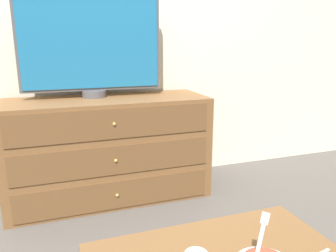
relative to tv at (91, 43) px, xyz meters
The scene contains 4 objects.
ground_plane 1.17m from the tv, 103.82° to the left, with size 12.00×12.00×0.00m, color #56514C.
wall_back 0.27m from the tv, 102.32° to the left, with size 12.00×0.05×2.60m.
dresser 0.78m from the tv, 52.47° to the right, with size 1.47×0.55×0.77m.
tv is the anchor object (origin of this frame).
Camera 1 is at (-0.23, -2.66, 1.15)m, focal length 35.00 mm.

